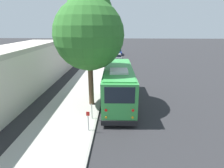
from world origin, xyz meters
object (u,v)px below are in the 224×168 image
object	(u,v)px
parked_sedan_maroon	(116,65)
street_tree	(89,30)
parked_sedan_gray	(117,57)
sign_post_near	(88,121)
sign_post_far	(92,111)
parked_sedan_blue	(118,52)
shuttle_bus	(118,83)

from	to	relation	value
parked_sedan_maroon	street_tree	bearing A→B (deg)	172.06
parked_sedan_gray	street_tree	bearing A→B (deg)	173.78
sign_post_near	sign_post_far	bearing A→B (deg)	0.00
parked_sedan_maroon	parked_sedan_blue	distance (m)	14.40
sign_post_far	parked_sedan_blue	bearing A→B (deg)	-3.04
shuttle_bus	sign_post_near	xyz separation A→B (m)	(-4.68, 1.86, -0.97)
street_tree	sign_post_near	distance (m)	6.81
sign_post_near	parked_sedan_gray	bearing A→B (deg)	-3.52
parked_sedan_gray	street_tree	distance (m)	21.23
sign_post_far	sign_post_near	bearing A→B (deg)	180.00
shuttle_bus	parked_sedan_blue	bearing A→B (deg)	-0.84
parked_sedan_gray	street_tree	size ratio (longest dim) A/B	0.46
parked_sedan_gray	street_tree	world-z (taller)	street_tree
parked_sedan_blue	street_tree	bearing A→B (deg)	173.65
street_tree	sign_post_far	world-z (taller)	street_tree
shuttle_bus	parked_sedan_maroon	xyz separation A→B (m)	(12.45, 0.37, -1.19)
sign_post_far	shuttle_bus	bearing A→B (deg)	-30.33
parked_sedan_blue	sign_post_near	xyz separation A→B (m)	(-31.53, 1.59, 0.22)
parked_sedan_maroon	parked_sedan_blue	size ratio (longest dim) A/B	1.02
parked_sedan_blue	parked_sedan_gray	bearing A→B (deg)	177.13
shuttle_bus	sign_post_near	world-z (taller)	shuttle_bus
parked_sedan_maroon	sign_post_near	xyz separation A→B (m)	(-17.14, 1.50, 0.22)
parked_sedan_maroon	street_tree	world-z (taller)	street_tree
parked_sedan_maroon	parked_sedan_gray	world-z (taller)	parked_sedan_maroon
parked_sedan_blue	street_tree	world-z (taller)	street_tree
parked_sedan_maroon	parked_sedan_gray	bearing A→B (deg)	0.30
parked_sedan_blue	sign_post_near	size ratio (longest dim) A/B	3.35
street_tree	sign_post_far	xyz separation A→B (m)	(-2.64, -0.41, -5.50)
parked_sedan_maroon	street_tree	xyz separation A→B (m)	(-13.00, 1.90, 5.61)
sign_post_near	sign_post_far	size ratio (longest dim) A/B	1.14
parked_sedan_gray	shuttle_bus	bearing A→B (deg)	-179.82
sign_post_near	street_tree	bearing A→B (deg)	5.61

